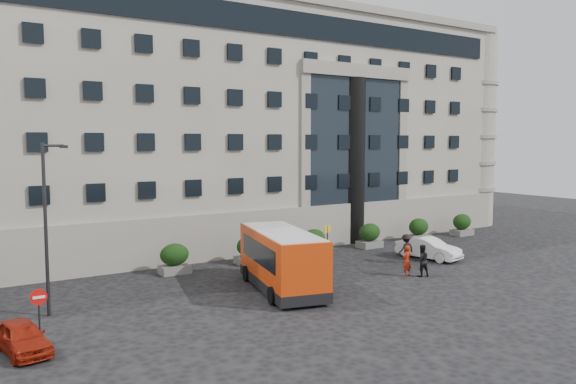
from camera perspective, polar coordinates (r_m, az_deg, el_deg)
name	(u,v)px	position (r m, az deg, el deg)	size (l,w,h in m)	color
ground	(300,293)	(30.35, 1.27, -10.20)	(120.00, 120.00, 0.00)	black
civic_building	(220,131)	(51.40, -6.95, 6.19)	(44.00, 24.00, 18.00)	gray
entrance_column	(354,161)	(44.74, 6.67, 3.15)	(1.80, 1.80, 13.00)	black
hedge_a	(175,258)	(35.10, -11.45, -6.63)	(1.80, 1.26, 1.84)	#5F5F5C
hedge_b	(249,250)	(37.25, -3.94, -5.86)	(1.80, 1.26, 1.84)	#5F5F5C
hedge_c	(314,242)	(39.96, 2.63, -5.10)	(1.80, 1.26, 1.84)	#5F5F5C
hedge_d	(370,235)	(43.14, 8.29, -4.38)	(1.80, 1.26, 1.84)	#5F5F5C
hedge_e	(419,230)	(46.68, 13.13, -3.74)	(1.80, 1.26, 1.84)	#5F5F5C
hedge_f	(462,224)	(50.51, 17.25, -3.17)	(1.80, 1.26, 1.84)	#5F5F5C
street_lamp	(47,222)	(27.87, -23.30, -2.83)	(1.16, 0.18, 8.00)	#262628
bus_stop_sign	(327,238)	(37.07, 4.01, -4.65)	(0.50, 0.08, 2.52)	#262628
no_entry_sign	(39,306)	(24.32, -23.97, -10.51)	(0.64, 0.16, 2.32)	#262628
minibus	(282,258)	(30.51, -0.63, -6.68)	(4.43, 8.15, 3.23)	red
parked_car_a	(22,337)	(24.27, -25.42, -13.17)	(1.44, 3.57, 1.22)	maroon
white_taxi	(428,248)	(39.81, 14.08, -5.57)	(1.56, 4.48, 1.47)	white
pedestrian_a	(407,261)	(34.51, 11.97, -6.84)	(0.68, 0.44, 1.85)	#A62510
pedestrian_b	(422,261)	(34.60, 13.42, -6.79)	(0.93, 0.72, 1.91)	black
pedestrian_c	(406,248)	(38.22, 11.91, -5.63)	(1.24, 0.71, 1.91)	black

